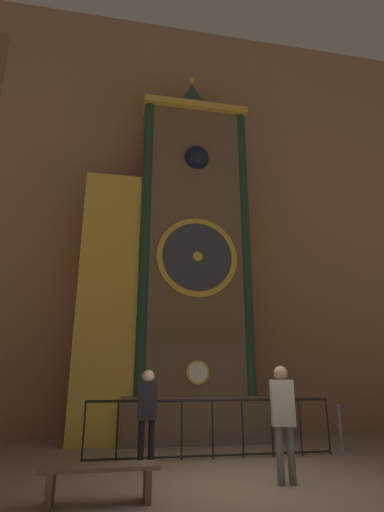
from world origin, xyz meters
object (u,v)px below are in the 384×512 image
at_px(visitor_far, 283,411).
at_px(visitor_near, 147,407).
at_px(visitor_bench, 101,475).
at_px(stanchion_post, 341,436).
at_px(clock_tower, 175,265).

bearing_deg(visitor_far, visitor_near, 156.28).
distance_m(visitor_far, visitor_bench, 2.79).
distance_m(visitor_near, stanchion_post, 4.42).
relative_size(visitor_far, visitor_bench, 1.13).
xyz_separation_m(visitor_far, visitor_bench, (-2.67, -0.42, -0.69)).
bearing_deg(stanchion_post, visitor_near, -167.55).
relative_size(clock_tower, visitor_near, 6.63).
height_order(visitor_far, visitor_bench, visitor_far).
xyz_separation_m(visitor_near, stanchion_post, (4.26, 0.94, -0.69)).
bearing_deg(clock_tower, visitor_far, -76.40).
distance_m(visitor_near, visitor_bench, 2.14).
height_order(visitor_near, visitor_bench, visitor_near).
distance_m(clock_tower, stanchion_post, 5.74).
xyz_separation_m(visitor_near, visitor_bench, (-0.72, -1.89, -0.67)).
bearing_deg(visitor_near, clock_tower, 80.01).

